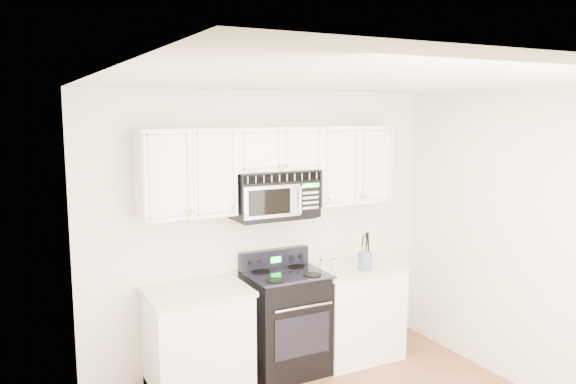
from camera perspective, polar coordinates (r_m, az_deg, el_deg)
room at (r=3.88m, az=8.93°, el=-8.52°), size 3.51×3.51×2.61m
base_cabinet_left at (r=5.05m, az=-9.14°, el=-15.03°), size 0.86×0.65×0.92m
base_cabinet_right at (r=5.71m, az=6.67°, el=-12.19°), size 0.86×0.65×0.92m
range at (r=5.34m, az=-0.18°, el=-12.92°), size 0.71×0.65×1.11m
upper_cabinets at (r=5.10m, az=-1.47°, el=2.85°), size 2.44×0.37×0.75m
microwave at (r=5.09m, az=-1.44°, el=-0.21°), size 0.77×0.44×0.43m
utensil_crock at (r=5.41m, az=7.85°, el=-6.83°), size 0.13×0.13×0.35m
shaker_salt at (r=5.38m, az=3.47°, el=-7.29°), size 0.04×0.04×0.10m
shaker_pepper at (r=5.45m, az=4.74°, el=-7.16°), size 0.04×0.04×0.10m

